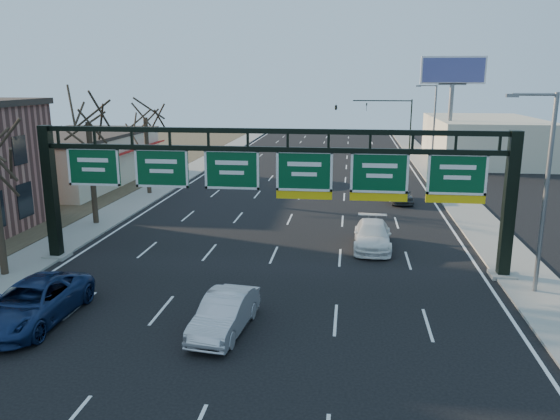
# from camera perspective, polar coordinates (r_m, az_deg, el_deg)

# --- Properties ---
(ground) EXTENTS (160.00, 160.00, 0.00)m
(ground) POSITION_cam_1_polar(r_m,az_deg,el_deg) (21.33, -4.52, -13.06)
(ground) COLOR black
(ground) RESTS_ON ground
(sidewalk_left) EXTENTS (3.00, 120.00, 0.12)m
(sidewalk_left) POSITION_cam_1_polar(r_m,az_deg,el_deg) (43.21, -15.79, 0.34)
(sidewalk_left) COLOR gray
(sidewalk_left) RESTS_ON ground
(sidewalk_right) EXTENTS (3.00, 120.00, 0.12)m
(sidewalk_right) POSITION_cam_1_polar(r_m,az_deg,el_deg) (40.73, 19.55, -0.72)
(sidewalk_right) COLOR gray
(sidewalk_right) RESTS_ON ground
(lane_markings) EXTENTS (21.60, 120.00, 0.01)m
(lane_markings) POSITION_cam_1_polar(r_m,az_deg,el_deg) (40.01, 1.34, -0.26)
(lane_markings) COLOR white
(lane_markings) RESTS_ON ground
(sign_gantry) EXTENTS (24.60, 1.20, 7.20)m
(sign_gantry) POSITION_cam_1_polar(r_m,az_deg,el_deg) (27.37, -0.94, 3.21)
(sign_gantry) COLOR black
(sign_gantry) RESTS_ON ground
(cream_strip) EXTENTS (10.90, 18.40, 4.70)m
(cream_strip) POSITION_cam_1_polar(r_m,az_deg,el_deg) (54.53, -20.71, 5.09)
(cream_strip) COLOR #BBB39B
(cream_strip) RESTS_ON ground
(building_right_distant) EXTENTS (12.00, 20.00, 5.00)m
(building_right_distant) POSITION_cam_1_polar(r_m,az_deg,el_deg) (70.82, 20.51, 6.96)
(building_right_distant) COLOR #BBB39B
(building_right_distant) RESTS_ON ground
(tree_mid) EXTENTS (3.60, 3.60, 9.24)m
(tree_mid) POSITION_cam_1_polar(r_m,az_deg,el_deg) (37.67, -19.54, 10.21)
(tree_mid) COLOR #2C2218
(tree_mid) RESTS_ON sidewalk_left
(tree_far) EXTENTS (3.60, 3.60, 8.86)m
(tree_far) POSITION_cam_1_polar(r_m,az_deg,el_deg) (46.83, -13.97, 10.62)
(tree_far) COLOR #2C2218
(tree_far) RESTS_ON sidewalk_left
(streetlight_near) EXTENTS (2.15, 0.22, 9.00)m
(streetlight_near) POSITION_cam_1_polar(r_m,az_deg,el_deg) (26.41, 25.83, 2.47)
(streetlight_near) COLOR slate
(streetlight_near) RESTS_ON sidewalk_right
(streetlight_far) EXTENTS (2.15, 0.22, 9.00)m
(streetlight_far) POSITION_cam_1_polar(r_m,az_deg,el_deg) (59.41, 15.68, 8.72)
(streetlight_far) COLOR slate
(streetlight_far) RESTS_ON sidewalk_right
(billboard_right) EXTENTS (7.00, 0.50, 12.00)m
(billboard_right) POSITION_cam_1_polar(r_m,az_deg,el_deg) (64.56, 17.56, 12.49)
(billboard_right) COLOR slate
(billboard_right) RESTS_ON ground
(traffic_signal_mast) EXTENTS (10.16, 0.54, 7.00)m
(traffic_signal_mast) POSITION_cam_1_polar(r_m,az_deg,el_deg) (73.77, 8.77, 10.22)
(traffic_signal_mast) COLOR black
(traffic_signal_mast) RESTS_ON ground
(car_blue_suv) EXTENTS (2.82, 5.98, 1.65)m
(car_blue_suv) POSITION_cam_1_polar(r_m,az_deg,el_deg) (24.21, -24.48, -8.82)
(car_blue_suv) COLOR navy
(car_blue_suv) RESTS_ON ground
(car_silver_sedan) EXTENTS (2.09, 4.67, 1.49)m
(car_silver_sedan) POSITION_cam_1_polar(r_m,az_deg,el_deg) (21.47, -5.81, -10.70)
(car_silver_sedan) COLOR #B2B2B7
(car_silver_sedan) RESTS_ON ground
(car_white_wagon) EXTENTS (2.22, 5.19, 1.49)m
(car_white_wagon) POSITION_cam_1_polar(r_m,az_deg,el_deg) (31.98, 9.64, -2.62)
(car_white_wagon) COLOR white
(car_white_wagon) RESTS_ON ground
(car_grey_far) EXTENTS (2.25, 4.42, 1.44)m
(car_grey_far) POSITION_cam_1_polar(r_m,az_deg,el_deg) (44.36, 12.31, 1.75)
(car_grey_far) COLOR #464A4C
(car_grey_far) RESTS_ON ground
(car_silver_distant) EXTENTS (2.14, 4.86, 1.55)m
(car_silver_distant) POSITION_cam_1_polar(r_m,az_deg,el_deg) (51.08, 2.00, 3.63)
(car_silver_distant) COLOR #B4B4B9
(car_silver_distant) RESTS_ON ground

